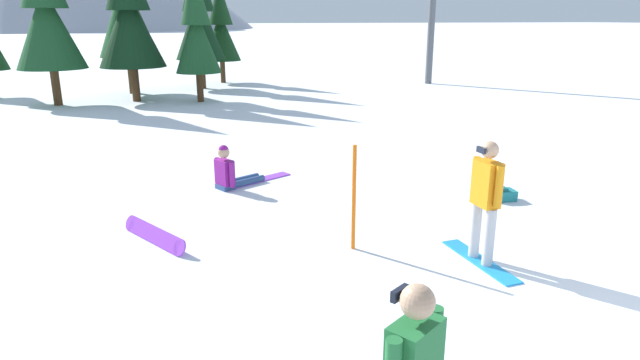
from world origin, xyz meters
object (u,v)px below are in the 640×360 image
Objects in this scene: pine_tree_short at (129,14)px; trail_marker_pole at (354,198)px; pine_tree_broad at (221,27)px; pine_tree_young at (125,1)px; snowboarder_background at (232,172)px; pine_tree_slender at (198,15)px; pine_tree_tall at (196,29)px; pine_tree_leaning at (46,12)px; snowboarder_midground at (485,200)px; loose_snowboard_near_right at (154,234)px; backpack_teal at (503,194)px.

trail_marker_pole is at bearing -81.03° from pine_tree_short.
pine_tree_broad is 5.72m from pine_tree_young.
snowboarder_background is 17.37m from pine_tree_slender.
pine_tree_short is (-2.54, 1.04, 0.56)m from pine_tree_tall.
pine_tree_tall is 7.09m from pine_tree_broad.
pine_tree_short reaches higher than pine_tree_tall.
pine_tree_leaning reaches higher than snowboarder_background.
pine_tree_broad is at bearing 50.88° from pine_tree_short.
pine_tree_short is at bearing 103.15° from snowboarder_midground.
pine_tree_short reaches higher than pine_tree_broad.
trail_marker_pole is 0.25× the size of pine_tree_leaning.
loose_snowboard_near_right is 16.44m from pine_tree_leaning.
snowboarder_background is 0.27× the size of pine_tree_leaning.
pine_tree_broad is 9.67m from pine_tree_leaning.
loose_snowboard_near_right is 0.25× the size of pine_tree_slender.
pine_tree_slender is 0.99× the size of pine_tree_leaning.
trail_marker_pole is at bearing -91.48° from pine_tree_slender.
pine_tree_leaning reaches higher than backpack_teal.
pine_tree_leaning is at bearing -142.81° from pine_tree_broad.
pine_tree_slender reaches higher than pine_tree_broad.
pine_tree_young reaches higher than pine_tree_short.
pine_tree_short is at bearing 2.05° from pine_tree_leaning.
trail_marker_pole is at bearing -162.30° from backpack_teal.
loose_snowboard_near_right is at bearing 155.59° from trail_marker_pole.
trail_marker_pole is at bearing 146.05° from snowboarder_midground.
snowboarder_background is 0.23× the size of pine_tree_young.
pine_tree_young is at bearing -147.60° from pine_tree_broad.
pine_tree_leaning reaches higher than pine_tree_short.
snowboarder_background is at bearing -71.01° from pine_tree_leaning.
pine_tree_slender is 2.69m from pine_tree_broad.
pine_tree_young is (-2.79, 19.92, 3.31)m from trail_marker_pole.
snowboarder_background is 12.75m from pine_tree_tall.
trail_marker_pole reaches higher than snowboarder_background.
pine_tree_short is at bearing -129.12° from pine_tree_broad.
pine_tree_broad reaches higher than snowboarder_background.
pine_tree_leaning reaches higher than pine_tree_slender.
snowboarder_background is 3.93m from trail_marker_pole.
trail_marker_pole is (1.15, -3.73, 0.50)m from snowboarder_background.
pine_tree_short is 1.00× the size of pine_tree_slender.
snowboarder_background is 0.33× the size of pine_tree_broad.
trail_marker_pole is (-1.55, 1.04, -0.13)m from snowboarder_midground.
pine_tree_broad is (2.11, 6.76, -0.06)m from pine_tree_tall.
pine_tree_leaning is (-2.96, -2.83, -0.52)m from pine_tree_young.
pine_tree_young is (-0.07, 2.72, 0.58)m from pine_tree_short.
backpack_teal is 0.33× the size of trail_marker_pole.
backpack_teal is (2.08, 2.20, -0.83)m from snowboarder_midground.
snowboarder_midground is 24.05m from pine_tree_broad.
pine_tree_slender reaches higher than snowboarder_background.
pine_tree_short is 3.03m from pine_tree_leaning.
pine_tree_leaning is at bearing -177.95° from pine_tree_short.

